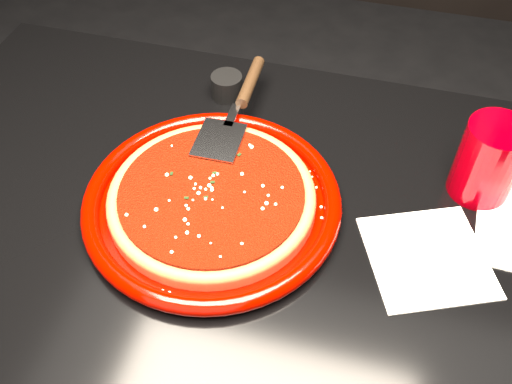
% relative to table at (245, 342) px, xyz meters
% --- Properties ---
extents(table, '(1.20, 0.80, 0.75)m').
position_rel_table_xyz_m(table, '(0.00, 0.00, 0.00)').
color(table, black).
rests_on(table, floor).
extents(plate, '(0.48, 0.48, 0.03)m').
position_rel_table_xyz_m(plate, '(-0.05, 0.02, 0.39)').
color(plate, '#710400').
rests_on(plate, table).
extents(pizza_crust, '(0.39, 0.39, 0.02)m').
position_rel_table_xyz_m(pizza_crust, '(-0.05, 0.02, 0.39)').
color(pizza_crust, brown).
rests_on(pizza_crust, plate).
extents(pizza_crust_rim, '(0.39, 0.39, 0.02)m').
position_rel_table_xyz_m(pizza_crust_rim, '(-0.05, 0.02, 0.40)').
color(pizza_crust_rim, brown).
rests_on(pizza_crust_rim, plate).
extents(pizza_sauce, '(0.34, 0.34, 0.01)m').
position_rel_table_xyz_m(pizza_sauce, '(-0.05, 0.02, 0.41)').
color(pizza_sauce, maroon).
rests_on(pizza_sauce, plate).
extents(parmesan_dusting, '(0.27, 0.27, 0.01)m').
position_rel_table_xyz_m(parmesan_dusting, '(-0.05, 0.02, 0.41)').
color(parmesan_dusting, '#F4E9C0').
rests_on(parmesan_dusting, plate).
extents(basil_flecks, '(0.24, 0.24, 0.00)m').
position_rel_table_xyz_m(basil_flecks, '(-0.05, 0.02, 0.41)').
color(basil_flecks, black).
rests_on(basil_flecks, plate).
extents(pizza_server, '(0.09, 0.31, 0.02)m').
position_rel_table_xyz_m(pizza_server, '(-0.07, 0.20, 0.42)').
color(pizza_server, silver).
rests_on(pizza_server, plate).
extents(cup, '(0.11, 0.11, 0.13)m').
position_rel_table_xyz_m(cup, '(0.33, 0.16, 0.44)').
color(cup, '#930008').
rests_on(cup, table).
extents(napkin_a, '(0.21, 0.21, 0.00)m').
position_rel_table_xyz_m(napkin_a, '(0.27, 0.01, 0.38)').
color(napkin_a, white).
rests_on(napkin_a, table).
extents(ramekin, '(0.06, 0.06, 0.04)m').
position_rel_table_xyz_m(ramekin, '(-0.11, 0.28, 0.40)').
color(ramekin, black).
rests_on(ramekin, table).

